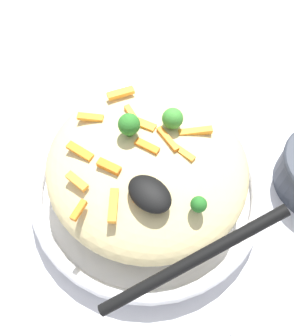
# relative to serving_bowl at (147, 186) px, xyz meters

# --- Properties ---
(ground_plane) EXTENTS (2.40, 2.40, 0.00)m
(ground_plane) POSITION_rel_serving_bowl_xyz_m (0.00, 0.00, -0.02)
(ground_plane) COLOR silver
(serving_bowl) EXTENTS (0.34, 0.34, 0.04)m
(serving_bowl) POSITION_rel_serving_bowl_xyz_m (0.00, 0.00, 0.00)
(serving_bowl) COLOR silver
(serving_bowl) RESTS_ON ground_plane
(pasta_mound) EXTENTS (0.27, 0.27, 0.09)m
(pasta_mound) POSITION_rel_serving_bowl_xyz_m (0.00, 0.00, 0.06)
(pasta_mound) COLOR #DBC689
(pasta_mound) RESTS_ON serving_bowl
(carrot_piece_0) EXTENTS (0.03, 0.02, 0.01)m
(carrot_piece_0) POSITION_rel_serving_bowl_xyz_m (0.05, -0.02, 0.10)
(carrot_piece_0) COLOR orange
(carrot_piece_0) RESTS_ON pasta_mound
(carrot_piece_1) EXTENTS (0.03, 0.02, 0.01)m
(carrot_piece_1) POSITION_rel_serving_bowl_xyz_m (0.01, 0.05, 0.11)
(carrot_piece_1) COLOR orange
(carrot_piece_1) RESTS_ON pasta_mound
(carrot_piece_2) EXTENTS (0.03, 0.04, 0.01)m
(carrot_piece_2) POSITION_rel_serving_bowl_xyz_m (-0.02, 0.08, 0.10)
(carrot_piece_2) COLOR orange
(carrot_piece_2) RESTS_ON pasta_mound
(carrot_piece_3) EXTENTS (0.03, 0.04, 0.01)m
(carrot_piece_3) POSITION_rel_serving_bowl_xyz_m (-0.03, -0.06, 0.10)
(carrot_piece_3) COLOR orange
(carrot_piece_3) RESTS_ON pasta_mound
(carrot_piece_4) EXTENTS (0.03, 0.03, 0.01)m
(carrot_piece_4) POSITION_rel_serving_bowl_xyz_m (-0.05, 0.05, 0.10)
(carrot_piece_4) COLOR orange
(carrot_piece_4) RESTS_ON pasta_mound
(carrot_piece_5) EXTENTS (0.01, 0.03, 0.01)m
(carrot_piece_5) POSITION_rel_serving_bowl_xyz_m (-0.00, 0.11, 0.10)
(carrot_piece_5) COLOR orange
(carrot_piece_5) RESTS_ON pasta_mound
(carrot_piece_6) EXTENTS (0.04, 0.01, 0.01)m
(carrot_piece_6) POSITION_rel_serving_bowl_xyz_m (-0.03, -0.03, 0.11)
(carrot_piece_6) COLOR orange
(carrot_piece_6) RESTS_ON pasta_mound
(carrot_piece_7) EXTENTS (0.03, 0.03, 0.01)m
(carrot_piece_7) POSITION_rel_serving_bowl_xyz_m (0.09, 0.01, 0.10)
(carrot_piece_7) COLOR orange
(carrot_piece_7) RESTS_ON pasta_mound
(carrot_piece_8) EXTENTS (0.03, 0.04, 0.01)m
(carrot_piece_8) POSITION_rel_serving_bowl_xyz_m (0.09, -0.04, 0.10)
(carrot_piece_8) COLOR orange
(carrot_piece_8) RESTS_ON pasta_mound
(carrot_piece_9) EXTENTS (0.04, 0.02, 0.01)m
(carrot_piece_9) POSITION_rel_serving_bowl_xyz_m (-0.01, -0.03, 0.11)
(carrot_piece_9) COLOR orange
(carrot_piece_9) RESTS_ON pasta_mound
(carrot_piece_10) EXTENTS (0.04, 0.02, 0.01)m
(carrot_piece_10) POSITION_rel_serving_bowl_xyz_m (0.06, 0.06, 0.10)
(carrot_piece_10) COLOR orange
(carrot_piece_10) RESTS_ON pasta_mound
(carrot_piece_11) EXTENTS (0.03, 0.02, 0.01)m
(carrot_piece_11) POSITION_rel_serving_bowl_xyz_m (0.03, -0.02, 0.11)
(carrot_piece_11) COLOR orange
(carrot_piece_11) RESTS_ON pasta_mound
(carrot_piece_12) EXTENTS (0.03, 0.01, 0.01)m
(carrot_piece_12) POSITION_rel_serving_bowl_xyz_m (0.03, 0.09, 0.10)
(carrot_piece_12) COLOR orange
(carrot_piece_12) RESTS_ON pasta_mound
(carrot_piece_13) EXTENTS (0.03, 0.02, 0.01)m
(carrot_piece_13) POSITION_rel_serving_bowl_xyz_m (0.00, 0.00, 0.11)
(carrot_piece_13) COLOR orange
(carrot_piece_13) RESTS_ON pasta_mound
(broccoli_floret_0) EXTENTS (0.03, 0.03, 0.03)m
(broccoli_floret_0) POSITION_rel_serving_bowl_xyz_m (0.00, -0.05, 0.12)
(broccoli_floret_0) COLOR #377928
(broccoli_floret_0) RESTS_ON pasta_mound
(broccoli_floret_1) EXTENTS (0.02, 0.02, 0.02)m
(broccoli_floret_1) POSITION_rel_serving_bowl_xyz_m (-0.10, 0.02, 0.11)
(broccoli_floret_1) COLOR #205B1C
(broccoli_floret_1) RESTS_ON pasta_mound
(broccoli_floret_2) EXTENTS (0.03, 0.03, 0.03)m
(broccoli_floret_2) POSITION_rel_serving_bowl_xyz_m (0.03, 0.00, 0.13)
(broccoli_floret_2) COLOR #296820
(broccoli_floret_2) RESTS_ON pasta_mound
(serving_spoon) EXTENTS (0.16, 0.18, 0.08)m
(serving_spoon) POSITION_rel_serving_bowl_xyz_m (-0.08, 0.06, 0.13)
(serving_spoon) COLOR black
(serving_spoon) RESTS_ON pasta_mound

